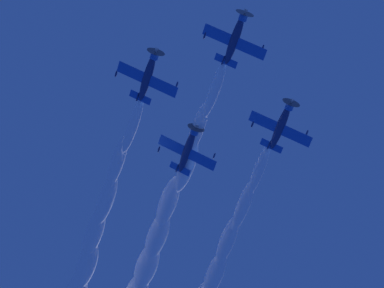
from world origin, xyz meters
name	(u,v)px	position (x,y,z in m)	size (l,w,h in m)	color
airplane_lead	(235,38)	(-0.37, -0.90, 83.82)	(7.64, 8.14, 3.45)	navy
airplane_left_wingman	(281,125)	(-10.06, 7.05, 82.28)	(7.64, 8.18, 3.33)	navy
airplane_right_wingman	(148,76)	(-7.03, -10.77, 83.55)	(7.64, 8.16, 3.38)	navy
airplane_slot_tail	(188,149)	(-16.42, -3.94, 84.46)	(7.64, 8.09, 3.57)	navy
smoke_trail_lead	(148,261)	(-36.37, -6.25, 87.29)	(50.98, 9.89, 7.50)	white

